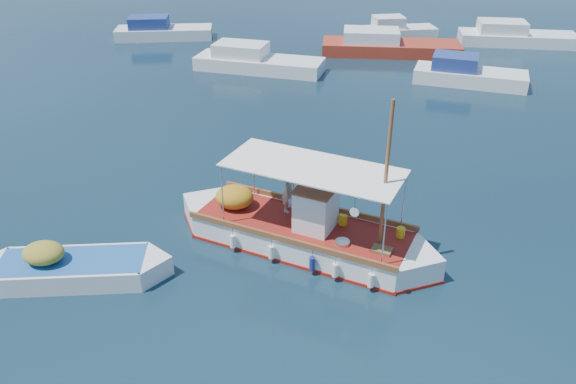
# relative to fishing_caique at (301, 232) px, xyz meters

# --- Properties ---
(ground) EXTENTS (160.00, 160.00, 0.00)m
(ground) POSITION_rel_fishing_caique_xyz_m (0.80, 0.74, -0.49)
(ground) COLOR black
(ground) RESTS_ON ground
(fishing_caique) EXTENTS (8.60, 4.43, 5.53)m
(fishing_caique) POSITION_rel_fishing_caique_xyz_m (0.00, 0.00, 0.00)
(fishing_caique) COLOR white
(fishing_caique) RESTS_ON ground
(dinghy) EXTENTS (5.74, 2.41, 1.42)m
(dinghy) POSITION_rel_fishing_caique_xyz_m (-6.51, -2.56, -0.19)
(dinghy) COLOR white
(dinghy) RESTS_ON ground
(bg_boat_nw) EXTENTS (8.09, 3.53, 1.80)m
(bg_boat_nw) POSITION_rel_fishing_caique_xyz_m (-4.75, 18.48, 0.00)
(bg_boat_nw) COLOR silver
(bg_boat_nw) RESTS_ON ground
(bg_boat_n) EXTENTS (9.17, 2.99, 1.80)m
(bg_boat_n) POSITION_rel_fishing_caique_xyz_m (3.35, 23.23, 0.00)
(bg_boat_n) COLOR maroon
(bg_boat_n) RESTS_ON ground
(bg_boat_ne) EXTENTS (6.51, 3.38, 1.80)m
(bg_boat_ne) POSITION_rel_fishing_caique_xyz_m (7.74, 17.46, 0.00)
(bg_boat_ne) COLOR silver
(bg_boat_ne) RESTS_ON ground
(bg_boat_e) EXTENTS (8.04, 2.71, 1.80)m
(bg_boat_e) POSITION_rel_fishing_caique_xyz_m (12.41, 26.92, 0.00)
(bg_boat_e) COLOR silver
(bg_boat_e) RESTS_ON ground
(bg_boat_far_w) EXTENTS (7.26, 3.72, 1.80)m
(bg_boat_far_w) POSITION_rel_fishing_caique_xyz_m (-13.01, 25.37, 0.00)
(bg_boat_far_w) COLOR silver
(bg_boat_far_w) RESTS_ON ground
(bg_boat_far_n) EXTENTS (5.73, 3.34, 1.80)m
(bg_boat_far_n) POSITION_rel_fishing_caique_xyz_m (4.17, 27.61, 0.00)
(bg_boat_far_n) COLOR silver
(bg_boat_far_n) RESTS_ON ground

